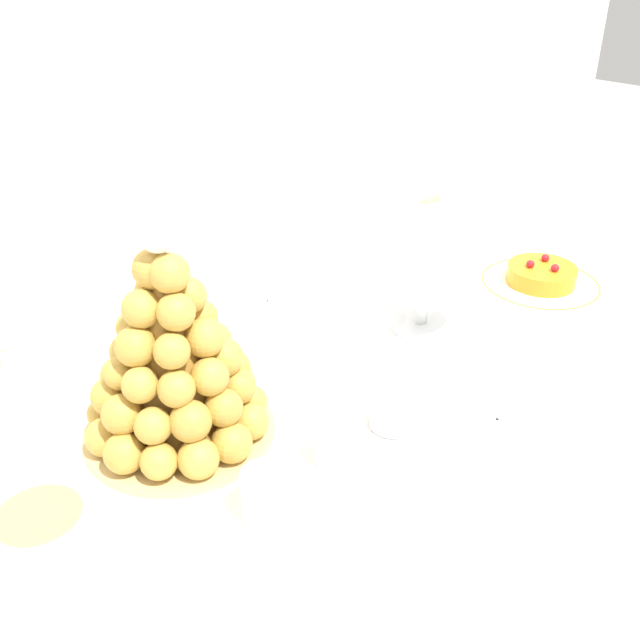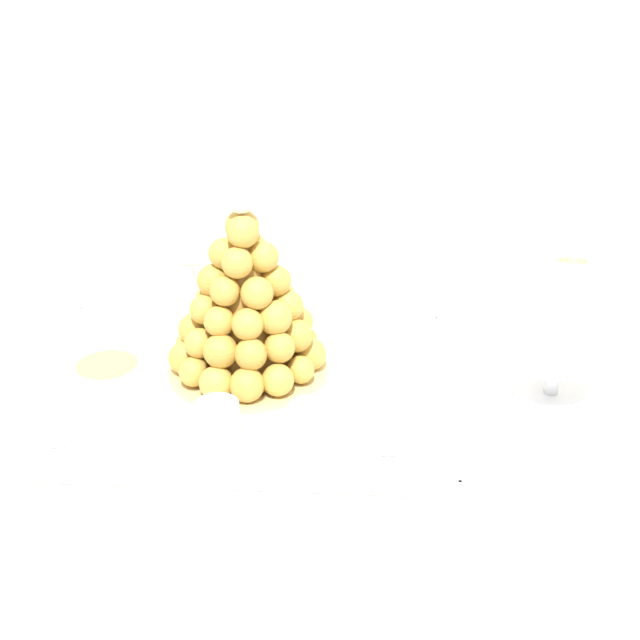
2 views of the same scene
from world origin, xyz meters
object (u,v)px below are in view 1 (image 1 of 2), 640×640
object	(u,v)px
dessert_cup_left	(84,619)
fruit_tart_plate	(541,279)
serving_tray	(201,457)
dessert_cup_centre	(267,497)
dessert_cup_mid_left	(189,552)
dessert_cup_right	(396,408)
dessert_cup_mid_right	(340,444)
macaron_goblet	(426,249)
croquembouche	(173,361)
creme_brulee_ramekin	(40,523)

from	to	relation	value
dessert_cup_left	fruit_tart_plate	world-z (taller)	dessert_cup_left
fruit_tart_plate	serving_tray	bearing A→B (deg)	176.79
serving_tray	dessert_cup_centre	distance (m)	0.13
dessert_cup_mid_left	fruit_tart_plate	xyz separation A→B (m)	(0.80, 0.09, -0.02)
serving_tray	dessert_cup_right	xyz separation A→B (m)	(0.21, -0.12, 0.02)
dessert_cup_mid_left	dessert_cup_mid_right	size ratio (longest dim) A/B	1.00
macaron_goblet	fruit_tart_plate	xyz separation A→B (m)	(0.26, -0.06, -0.12)
serving_tray	dessert_cup_centre	bearing A→B (deg)	-93.03
macaron_goblet	croquembouche	bearing A→B (deg)	176.04
serving_tray	macaron_goblet	world-z (taller)	macaron_goblet
serving_tray	creme_brulee_ramekin	size ratio (longest dim) A/B	5.98
serving_tray	dessert_cup_right	distance (m)	0.24
dessert_cup_centre	macaron_goblet	bearing A→B (deg)	18.69
macaron_goblet	dessert_cup_right	bearing A→B (deg)	-148.07
dessert_cup_left	fruit_tart_plate	size ratio (longest dim) A/B	0.28
macaron_goblet	fruit_tart_plate	size ratio (longest dim) A/B	1.04
serving_tray	dessert_cup_centre	world-z (taller)	dessert_cup_centre
croquembouche	macaron_goblet	distance (m)	0.43
serving_tray	creme_brulee_ramekin	bearing A→B (deg)	175.34
macaron_goblet	dessert_cup_mid_left	bearing A→B (deg)	-164.31
dessert_cup_mid_left	macaron_goblet	world-z (taller)	macaron_goblet
croquembouche	dessert_cup_centre	xyz separation A→B (m)	(-0.01, -0.18, -0.08)
dessert_cup_left	macaron_goblet	bearing A→B (deg)	13.16
dessert_cup_centre	dessert_cup_mid_right	bearing A→B (deg)	4.34
croquembouche	dessert_cup_right	bearing A→B (deg)	-39.99
dessert_cup_centre	dessert_cup_right	world-z (taller)	dessert_cup_centre
dessert_cup_mid_left	creme_brulee_ramekin	bearing A→B (deg)	118.75
dessert_cup_centre	creme_brulee_ramekin	bearing A→B (deg)	141.75
dessert_cup_mid_right	dessert_cup_right	bearing A→B (deg)	0.19
croquembouche	macaron_goblet	bearing A→B (deg)	-3.96
creme_brulee_ramekin	fruit_tart_plate	bearing A→B (deg)	-3.52
macaron_goblet	fruit_tart_plate	world-z (taller)	macaron_goblet
fruit_tart_plate	dessert_cup_left	bearing A→B (deg)	-174.20
dessert_cup_left	croquembouche	bearing A→B (deg)	39.11
croquembouche	dessert_cup_left	distance (m)	0.30
dessert_cup_left	dessert_cup_mid_right	xyz separation A→B (m)	(0.33, 0.01, -0.00)
creme_brulee_ramekin	macaron_goblet	distance (m)	0.64
dessert_cup_mid_left	dessert_cup_right	size ratio (longest dim) A/B	0.99
croquembouche	dessert_cup_mid_right	xyz separation A→B (m)	(0.10, -0.17, -0.08)
dessert_cup_left	creme_brulee_ramekin	distance (m)	0.15
dessert_cup_left	macaron_goblet	size ratio (longest dim) A/B	0.27
croquembouche	dessert_cup_mid_left	xyz separation A→B (m)	(-0.12, -0.18, -0.08)
dessert_cup_mid_right	fruit_tart_plate	world-z (taller)	dessert_cup_mid_right
serving_tray	creme_brulee_ramekin	world-z (taller)	creme_brulee_ramekin
dessert_cup_right	macaron_goblet	size ratio (longest dim) A/B	0.28
croquembouche	dessert_cup_mid_right	world-z (taller)	croquembouche
dessert_cup_left	dessert_cup_mid_left	world-z (taller)	dessert_cup_left
fruit_tart_plate	macaron_goblet	bearing A→B (deg)	166.67
creme_brulee_ramekin	dessert_cup_mid_right	bearing A→B (deg)	-24.24
dessert_cup_right	fruit_tart_plate	world-z (taller)	dessert_cup_right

